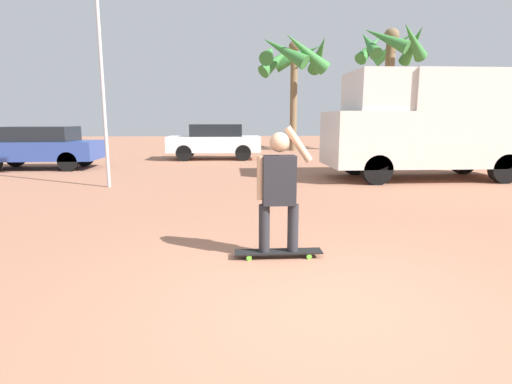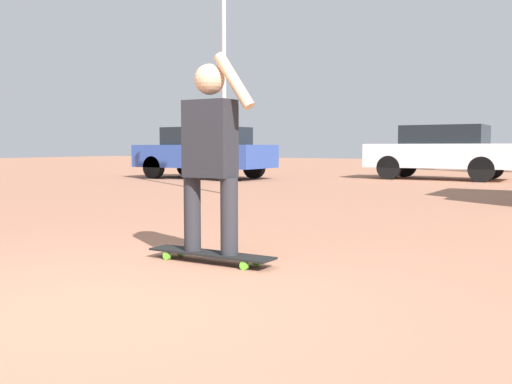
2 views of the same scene
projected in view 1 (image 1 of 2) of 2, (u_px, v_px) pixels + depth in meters
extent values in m
plane|color=#A36B51|center=(326.00, 307.00, 3.77)|extent=(80.00, 80.00, 0.00)
cube|color=black|center=(278.00, 252.00, 5.13)|extent=(1.12, 0.23, 0.02)
cylinder|color=#66C633|center=(249.00, 258.00, 5.02)|extent=(0.07, 0.03, 0.07)
cylinder|color=#66C633|center=(248.00, 253.00, 5.20)|extent=(0.07, 0.03, 0.07)
cylinder|color=#66C633|center=(309.00, 256.00, 5.07)|extent=(0.07, 0.03, 0.07)
cylinder|color=#66C633|center=(306.00, 252.00, 5.25)|extent=(0.07, 0.03, 0.07)
cylinder|color=#28282D|center=(264.00, 228.00, 5.06)|extent=(0.14, 0.14, 0.61)
cylinder|color=#28282D|center=(293.00, 228.00, 5.08)|extent=(0.14, 0.14, 0.61)
cube|color=#232328|center=(279.00, 180.00, 4.96)|extent=(0.41, 0.22, 0.62)
sphere|color=tan|center=(280.00, 142.00, 4.88)|extent=(0.24, 0.24, 0.24)
cylinder|color=tan|center=(260.00, 178.00, 4.94)|extent=(0.09, 0.09, 0.55)
cylinder|color=tan|center=(298.00, 144.00, 4.90)|extent=(0.36, 0.09, 0.46)
cylinder|color=black|center=(377.00, 170.00, 10.83)|extent=(0.82, 0.28, 0.82)
cylinder|color=black|center=(354.00, 162.00, 12.79)|extent=(0.82, 0.28, 0.82)
cylinder|color=black|center=(504.00, 169.00, 11.07)|extent=(0.82, 0.28, 0.82)
cylinder|color=black|center=(463.00, 161.00, 13.03)|extent=(0.82, 0.28, 0.82)
cube|color=silver|center=(363.00, 139.00, 11.66)|extent=(2.05, 2.27, 1.56)
cube|color=black|center=(350.00, 128.00, 11.58)|extent=(0.04, 1.93, 0.78)
cube|color=silver|center=(461.00, 119.00, 11.76)|extent=(3.80, 2.27, 2.69)
cube|color=silver|center=(376.00, 92.00, 11.44)|extent=(1.43, 2.09, 1.13)
cylinder|color=black|center=(184.00, 153.00, 16.98)|extent=(0.68, 0.22, 0.68)
cylinder|color=black|center=(188.00, 150.00, 18.51)|extent=(0.68, 0.22, 0.68)
cylinder|color=black|center=(243.00, 153.00, 17.15)|extent=(0.68, 0.22, 0.68)
cylinder|color=black|center=(242.00, 150.00, 18.67)|extent=(0.68, 0.22, 0.68)
cube|color=white|center=(214.00, 144.00, 17.77)|extent=(4.06, 1.78, 0.68)
cube|color=black|center=(216.00, 130.00, 17.66)|extent=(2.23, 1.56, 0.53)
cylinder|color=black|center=(16.00, 158.00, 15.02)|extent=(0.67, 0.22, 0.67)
cylinder|color=black|center=(68.00, 162.00, 13.64)|extent=(0.67, 0.22, 0.67)
cylinder|color=black|center=(84.00, 157.00, 15.19)|extent=(0.67, 0.22, 0.67)
cube|color=#2D4793|center=(40.00, 150.00, 14.27)|extent=(4.08, 1.79, 0.66)
cube|color=black|center=(41.00, 134.00, 14.17)|extent=(2.24, 1.58, 0.51)
cylinder|color=brown|center=(388.00, 95.00, 21.88)|extent=(0.50, 0.50, 6.17)
sphere|color=brown|center=(392.00, 36.00, 21.33)|extent=(0.80, 0.80, 0.80)
cone|color=#387F38|center=(413.00, 45.00, 21.48)|extent=(0.69, 2.38, 2.02)
cone|color=#387F38|center=(393.00, 48.00, 22.50)|extent=(2.43, 1.73, 1.99)
cone|color=#387F38|center=(371.00, 47.00, 22.28)|extent=(2.27, 2.04, 2.02)
cone|color=#387F38|center=(369.00, 43.00, 21.26)|extent=(0.81, 2.45, 1.95)
cone|color=#387F38|center=(385.00, 38.00, 20.36)|extent=(2.43, 2.01, 1.72)
cone|color=#387F38|center=(413.00, 41.00, 20.53)|extent=(2.28, 2.08, 1.96)
cylinder|color=brown|center=(294.00, 100.00, 22.38)|extent=(0.39, 0.39, 5.70)
sphere|color=brown|center=(294.00, 47.00, 21.87)|extent=(0.63, 0.63, 0.63)
cone|color=#387F38|center=(319.00, 54.00, 22.04)|extent=(0.79, 2.80, 2.01)
cone|color=#387F38|center=(298.00, 56.00, 23.25)|extent=(2.96, 1.60, 1.76)
cone|color=#387F38|center=(279.00, 59.00, 23.07)|extent=(2.70, 2.06, 2.25)
cone|color=#387F38|center=(269.00, 53.00, 22.14)|extent=(1.40, 2.96, 1.70)
cone|color=#387F38|center=(284.00, 51.00, 20.75)|extent=(2.77, 2.14, 2.04)
cone|color=#387F38|center=(306.00, 52.00, 20.68)|extent=(2.82, 1.51, 2.22)
cylinder|color=#B7B7BC|center=(101.00, 69.00, 9.97)|extent=(0.09, 0.09, 5.97)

